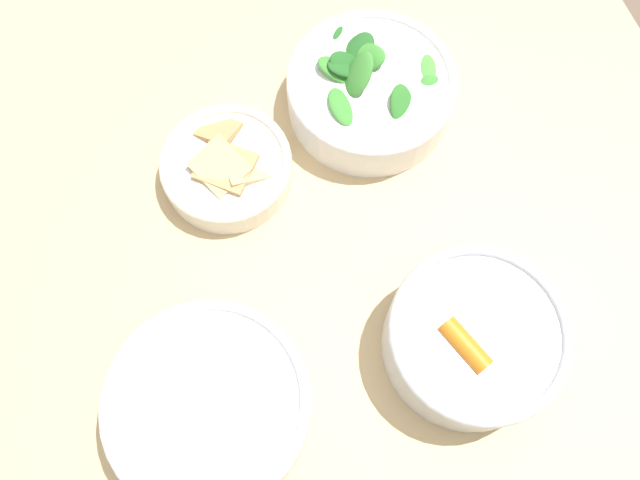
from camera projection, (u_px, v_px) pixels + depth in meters
ground_plane at (279, 364)px, 1.32m from camera, size 10.00×10.00×0.00m
dining_table at (248, 285)px, 0.75m from camera, size 1.07×0.89×0.72m
bowl_carrots at (472, 338)px, 0.58m from camera, size 0.16×0.16×0.07m
bowl_greens at (371, 90)px, 0.68m from camera, size 0.18×0.18×0.08m
bowl_beans_hotdog at (211, 406)px, 0.56m from camera, size 0.18×0.18×0.06m
bowl_cookies at (227, 166)px, 0.66m from camera, size 0.14×0.14×0.05m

